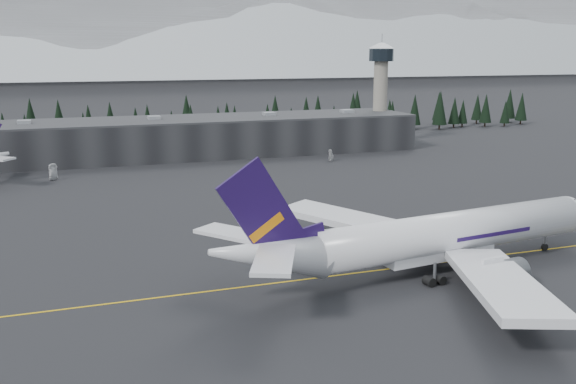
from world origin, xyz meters
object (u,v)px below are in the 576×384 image
object	(u,v)px
control_tower	(381,82)
jet_main	(423,238)
gse_vehicle_b	(331,159)
gse_vehicle_a	(53,178)
terminal	(185,137)

from	to	relation	value
control_tower	jet_main	distance (m)	148.08
control_tower	gse_vehicle_b	bearing A→B (deg)	-137.13
control_tower	gse_vehicle_a	xyz separation A→B (m)	(-117.23, -33.81, -22.75)
terminal	gse_vehicle_b	world-z (taller)	terminal
gse_vehicle_b	jet_main	bearing A→B (deg)	-13.73
terminal	gse_vehicle_b	xyz separation A→B (m)	(42.03, -27.60, -5.64)
terminal	jet_main	bearing A→B (deg)	-84.06
terminal	control_tower	size ratio (longest dim) A/B	4.24
control_tower	terminal	bearing A→B (deg)	-177.71
gse_vehicle_a	gse_vehicle_b	bearing A→B (deg)	-19.31
jet_main	terminal	bearing A→B (deg)	88.96
terminal	gse_vehicle_b	distance (m)	50.60
jet_main	gse_vehicle_a	world-z (taller)	jet_main
gse_vehicle_a	gse_vehicle_b	xyz separation A→B (m)	(84.25, 3.21, 0.01)
terminal	control_tower	world-z (taller)	control_tower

